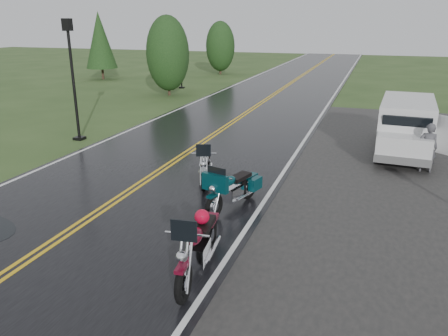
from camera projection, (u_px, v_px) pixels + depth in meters
name	position (u px, v px, depth m)	size (l,w,h in m)	color
ground	(90.00, 219.00, 10.72)	(120.00, 120.00, 0.00)	#2D471E
road	(223.00, 129.00, 19.67)	(8.00, 100.00, 0.04)	black
motorcycle_red	(183.00, 267.00, 7.26)	(0.90, 2.47, 1.46)	#590A1C
motorcycle_teal	(214.00, 196.00, 10.42)	(0.80, 2.20, 1.30)	#043035
motorcycle_silver	(204.00, 171.00, 12.13)	(0.82, 2.25, 1.33)	#B2B6BA
van_white	(381.00, 135.00, 14.65)	(1.87, 5.00, 1.96)	silver
person_at_van	(427.00, 149.00, 13.79)	(0.58, 0.38, 1.59)	#454449
lamp_post_near_left	(73.00, 81.00, 17.18)	(0.41, 0.41, 4.78)	black
lamp_post_far_left	(181.00, 60.00, 31.09)	(0.34, 0.34, 4.01)	black
tree_left_mid	(168.00, 62.00, 27.99)	(2.75, 2.75, 4.30)	#1E3D19
tree_left_far	(220.00, 52.00, 39.48)	(2.60, 2.60, 4.00)	#1E3D19
pine_left_far	(100.00, 47.00, 35.74)	(2.53, 2.53, 5.27)	#1E3D19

